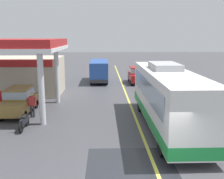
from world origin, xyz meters
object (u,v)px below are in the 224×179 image
(car_at_pump, at_px, (19,99))
(minibus_opposing_lane, at_px, (99,69))
(coach_bus_main, at_px, (167,98))
(motorcycle_parked_forecourt, at_px, (24,122))
(pedestrian_near_pump, at_px, (32,104))
(car_trailing_behind_bus, at_px, (137,74))

(car_at_pump, height_order, minibus_opposing_lane, minibus_opposing_lane)
(coach_bus_main, relative_size, car_at_pump, 2.63)
(motorcycle_parked_forecourt, xyz_separation_m, pedestrian_near_pump, (-0.10, 2.29, 0.49))
(motorcycle_parked_forecourt, height_order, car_trailing_behind_bus, car_trailing_behind_bus)
(minibus_opposing_lane, xyz_separation_m, pedestrian_near_pump, (-4.21, -13.88, -0.54))
(car_at_pump, bearing_deg, pedestrian_near_pump, -39.49)
(coach_bus_main, bearing_deg, motorcycle_parked_forecourt, -178.65)
(minibus_opposing_lane, bearing_deg, motorcycle_parked_forecourt, -104.27)
(coach_bus_main, height_order, motorcycle_parked_forecourt, coach_bus_main)
(minibus_opposing_lane, distance_m, pedestrian_near_pump, 14.51)
(coach_bus_main, height_order, car_at_pump, coach_bus_main)
(car_trailing_behind_bus, bearing_deg, car_at_pump, -128.90)
(minibus_opposing_lane, xyz_separation_m, car_trailing_behind_bus, (4.31, -1.02, -0.46))
(motorcycle_parked_forecourt, bearing_deg, pedestrian_near_pump, 92.60)
(motorcycle_parked_forecourt, bearing_deg, coach_bus_main, 1.35)
(coach_bus_main, height_order, pedestrian_near_pump, coach_bus_main)
(motorcycle_parked_forecourt, bearing_deg, car_at_pump, 110.77)
(pedestrian_near_pump, bearing_deg, minibus_opposing_lane, 73.11)
(coach_bus_main, height_order, minibus_opposing_lane, coach_bus_main)
(coach_bus_main, relative_size, pedestrian_near_pump, 6.65)
(coach_bus_main, height_order, car_trailing_behind_bus, coach_bus_main)
(car_at_pump, bearing_deg, minibus_opposing_lane, 67.66)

